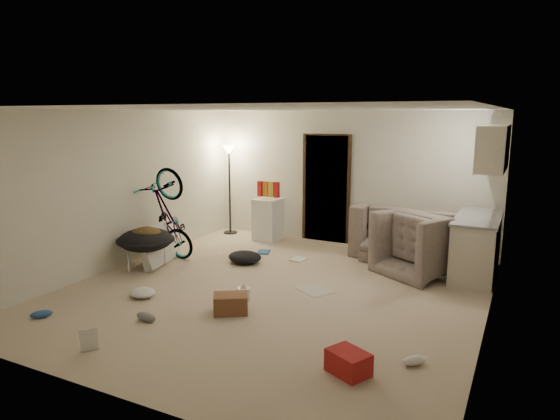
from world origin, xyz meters
The scene contains 36 objects.
floor centered at (0.00, 0.00, -0.01)m, with size 5.50×6.00×0.02m, color #C2AD95.
ceiling centered at (0.00, 0.00, 2.51)m, with size 5.50×6.00×0.02m, color white.
wall_back centered at (0.00, 3.01, 1.25)m, with size 5.50×0.02×2.50m, color silver.
wall_front centered at (0.00, -3.01, 1.25)m, with size 5.50×0.02×2.50m, color silver.
wall_left centered at (-2.76, 0.00, 1.25)m, with size 0.02×6.00×2.50m, color silver.
wall_right centered at (2.76, 0.00, 1.25)m, with size 0.02×6.00×2.50m, color silver.
doorway centered at (-0.40, 2.97, 1.02)m, with size 0.85×0.10×2.04m, color black.
door_trim centered at (-0.40, 2.94, 1.02)m, with size 0.97×0.04×2.10m, color #2F1F10.
floor_lamp centered at (-2.40, 2.65, 1.31)m, with size 0.28×0.28×1.81m.
kitchen_counter centered at (2.43, 2.00, 0.44)m, with size 0.60×1.50×0.88m, color beige.
counter_top centered at (2.43, 2.00, 0.90)m, with size 0.64×1.54×0.04m, color gray.
kitchen_uppers centered at (2.56, 2.00, 1.95)m, with size 0.38×1.40×0.65m, color beige.
sofa centered at (1.54, 2.45, 0.33)m, with size 2.29×0.90×0.67m, color #333932.
armchair centered at (1.72, 1.80, 0.35)m, with size 1.09×0.95×0.71m, color #333932.
bicycle centered at (-2.30, 0.57, 0.42)m, with size 0.56×1.61×0.85m, color black.
book_asset centered at (-0.95, -2.55, 0.01)m, with size 0.18×0.25×0.02m, color #A71A19.
mini_fridge centered at (-1.46, 2.55, 0.41)m, with size 0.48×0.48×0.81m, color white.
snack_box_0 centered at (-1.63, 2.55, 1.00)m, with size 0.10×0.07×0.30m, color #A71A19.
snack_box_1 centered at (-1.51, 2.55, 1.00)m, with size 0.10×0.07×0.30m, color #C06018.
snack_box_2 centered at (-1.39, 2.55, 1.00)m, with size 0.10×0.07×0.30m, color gold.
snack_box_3 centered at (-1.27, 2.55, 1.00)m, with size 0.10×0.07×0.30m, color #A71A19.
saucer_chair centered at (-2.30, 0.00, 0.39)m, with size 0.92×0.92×0.65m.
hoodie centered at (-2.25, -0.03, 0.58)m, with size 0.48×0.40×0.22m, color #4C351A.
sofa_drape centered at (0.59, 2.45, 0.54)m, with size 0.56×0.46×0.28m, color black.
tv_box centered at (-2.30, 0.31, 0.33)m, with size 0.12×0.99×0.66m, color silver.
drink_case_a centered at (-0.12, -0.95, 0.12)m, with size 0.41×0.30×0.24m, color brown.
drink_case_b centered at (1.67, -1.70, 0.11)m, with size 0.38×0.28×0.22m, color #A71A19.
juicer centered at (-0.19, -0.52, 0.10)m, with size 0.17×0.17×0.25m.
newspaper centered at (0.50, 0.28, 0.00)m, with size 0.38×0.50×0.01m, color #B8B4AA.
book_blue centered at (-1.07, 1.64, 0.01)m, with size 0.20×0.28×0.03m, color #2A5799.
book_white centered at (-0.32, 1.51, 0.01)m, with size 0.21×0.27×0.03m, color silver.
shoe_2 centered at (-2.09, -2.12, 0.05)m, with size 0.25×0.10×0.09m, color #2A5799.
shoe_3 centered at (-0.89, -1.62, 0.05)m, with size 0.29×0.12×0.11m, color slate.
shoe_4 centered at (2.20, -1.26, 0.05)m, with size 0.27×0.11×0.10m, color white.
clothes_lump_a centered at (-1.06, 0.98, 0.09)m, with size 0.58×0.50×0.19m, color black.
clothes_lump_c centered at (-1.48, -1.01, 0.06)m, with size 0.37×0.32×0.11m, color silver.
Camera 1 is at (3.06, -5.90, 2.43)m, focal length 32.00 mm.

